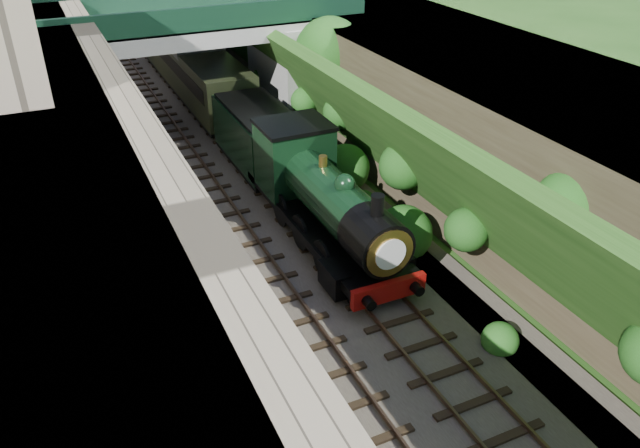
% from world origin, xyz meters
% --- Properties ---
extents(ground, '(160.00, 160.00, 0.00)m').
position_xyz_m(ground, '(0.00, 0.00, 0.00)').
color(ground, '#1E4714').
rests_on(ground, ground).
extents(trackbed, '(10.00, 90.00, 0.20)m').
position_xyz_m(trackbed, '(0.00, 20.00, 0.10)').
color(trackbed, '#473F38').
rests_on(trackbed, ground).
extents(retaining_wall, '(1.00, 90.00, 7.00)m').
position_xyz_m(retaining_wall, '(-5.50, 20.00, 3.50)').
color(retaining_wall, '#756B56').
rests_on(retaining_wall, ground).
extents(street_plateau_left, '(6.00, 90.00, 7.00)m').
position_xyz_m(street_plateau_left, '(-9.00, 20.00, 3.50)').
color(street_plateau_left, '#262628').
rests_on(street_plateau_left, ground).
extents(street_plateau_right, '(8.00, 90.00, 6.25)m').
position_xyz_m(street_plateau_right, '(9.50, 20.00, 3.12)').
color(street_plateau_right, '#262628').
rests_on(street_plateau_right, ground).
extents(embankment_slope, '(4.42, 90.00, 6.36)m').
position_xyz_m(embankment_slope, '(4.97, 17.79, 2.70)').
color(embankment_slope, '#1E4714').
rests_on(embankment_slope, ground).
extents(track_left, '(2.50, 90.00, 0.20)m').
position_xyz_m(track_left, '(-2.00, 20.00, 0.25)').
color(track_left, black).
rests_on(track_left, trackbed).
extents(track_right, '(2.50, 90.00, 0.20)m').
position_xyz_m(track_right, '(1.20, 20.00, 0.25)').
color(track_right, black).
rests_on(track_right, trackbed).
extents(road_bridge, '(16.00, 6.40, 7.25)m').
position_xyz_m(road_bridge, '(0.94, 24.00, 4.08)').
color(road_bridge, gray).
rests_on(road_bridge, ground).
extents(tree, '(3.60, 3.80, 6.60)m').
position_xyz_m(tree, '(5.91, 19.68, 4.65)').
color(tree, black).
rests_on(tree, ground).
extents(locomotive, '(3.10, 10.23, 3.83)m').
position_xyz_m(locomotive, '(1.20, 10.30, 1.89)').
color(locomotive, black).
rests_on(locomotive, trackbed).
extents(tender, '(2.70, 6.00, 3.05)m').
position_xyz_m(tender, '(1.20, 17.66, 1.62)').
color(tender, black).
rests_on(tender, trackbed).
extents(coach_front, '(2.90, 18.00, 3.70)m').
position_xyz_m(coach_front, '(1.20, 30.26, 2.05)').
color(coach_front, black).
rests_on(coach_front, trackbed).
extents(coach_middle, '(2.90, 18.00, 3.70)m').
position_xyz_m(coach_middle, '(1.20, 49.06, 2.05)').
color(coach_middle, black).
rests_on(coach_middle, trackbed).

